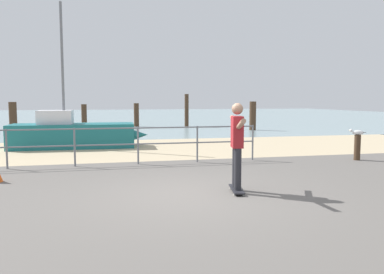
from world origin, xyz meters
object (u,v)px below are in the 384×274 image
object	(u,v)px
skateboarder	(237,141)
bollard_short	(357,148)
sailboat	(78,134)
seagull	(357,132)
skateboard	(236,189)

from	to	relation	value
skateboarder	bollard_short	xyz separation A→B (m)	(4.76, 2.95, -0.64)
sailboat	seagull	distance (m)	9.55
skateboard	seagull	distance (m)	5.64
sailboat	skateboarder	bearing A→B (deg)	-66.13
skateboard	bollard_short	xyz separation A→B (m)	(4.76, 2.95, 0.31)
sailboat	bollard_short	size ratio (longest dim) A/B	6.92
skateboarder	seagull	xyz separation A→B (m)	(4.74, 2.95, -0.18)
skateboard	skateboarder	size ratio (longest dim) A/B	0.50
sailboat	seagull	bearing A→B (deg)	-30.68
skateboard	skateboarder	distance (m)	0.95
sailboat	skateboard	world-z (taller)	sailboat
seagull	skateboarder	bearing A→B (deg)	-148.08
bollard_short	seagull	distance (m)	0.46
sailboat	seagull	size ratio (longest dim) A/B	11.51
skateboarder	seagull	world-z (taller)	skateboarder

